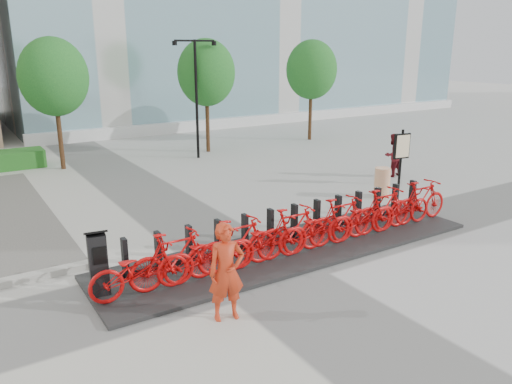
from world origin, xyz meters
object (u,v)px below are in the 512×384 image
bike_0 (140,269)px  kiosk (98,263)px  worker_red (226,272)px  construction_barrel (382,182)px  pedestrian (393,155)px  map_sign (402,148)px

bike_0 → kiosk: kiosk is taller
worker_red → construction_barrel: size_ratio=1.85×
pedestrian → construction_barrel: pedestrian is taller
bike_0 → map_sign: 11.14m
pedestrian → worker_red: bearing=25.6°
worker_red → map_sign: 10.72m
construction_barrel → map_sign: (1.68, 0.77, 0.81)m
kiosk → map_sign: (11.31, 2.75, 0.57)m
pedestrian → map_sign: size_ratio=0.83×
bike_0 → kiosk: (-0.65, 0.44, 0.12)m
kiosk → construction_barrel: size_ratio=1.39×
kiosk → pedestrian: 12.52m
worker_red → construction_barrel: (7.93, 3.95, -0.41)m
bike_0 → kiosk: bearing=56.4°
pedestrian → map_sign: (-0.64, -0.97, 0.48)m
bike_0 → pedestrian: size_ratio=1.22×
construction_barrel → bike_0: bearing=-164.9°
bike_0 → construction_barrel: 9.30m
bike_0 → construction_barrel: size_ratio=2.05×
pedestrian → kiosk: bearing=13.8°
bike_0 → kiosk: 0.80m
map_sign → pedestrian: bearing=64.7°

